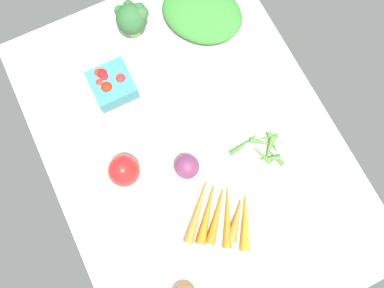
{
  "coord_description": "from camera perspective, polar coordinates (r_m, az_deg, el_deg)",
  "views": [
    {
      "loc": [
        25.31,
        -12.4,
        109.72
      ],
      "look_at": [
        0.0,
        0.0,
        4.0
      ],
      "focal_mm": 38.35,
      "sensor_mm": 36.0,
      "label": 1
    }
  ],
  "objects": [
    {
      "name": "tablecloth",
      "position": [
        1.12,
        -0.0,
        -0.39
      ],
      "size": [
        104.0,
        76.0,
        2.0
      ],
      "primitive_type": "cube",
      "color": "silver",
      "rests_on": "ground"
    },
    {
      "name": "broccoli_head",
      "position": [
        1.2,
        -8.47,
        16.88
      ],
      "size": [
        9.04,
        9.56,
        11.76
      ],
      "color": "#9DBB7A",
      "rests_on": "tablecloth"
    },
    {
      "name": "carrot_bunch",
      "position": [
        1.07,
        3.99,
        -9.74
      ],
      "size": [
        22.67,
        21.52,
        2.74
      ],
      "color": "orange",
      "rests_on": "tablecloth"
    },
    {
      "name": "okra_pile",
      "position": [
        1.12,
        10.01,
        -0.67
      ],
      "size": [
        11.44,
        14.22,
        1.95
      ],
      "color": "#4C8438",
      "rests_on": "tablecloth"
    },
    {
      "name": "red_onion_center",
      "position": [
        1.07,
        -0.7,
        -3.16
      ],
      "size": [
        6.61,
        6.61,
        6.61
      ],
      "primitive_type": "sphere",
      "color": "#75335C",
      "rests_on": "tablecloth"
    },
    {
      "name": "berry_basket",
      "position": [
        1.16,
        -11.13,
        8.15
      ],
      "size": [
        11.26,
        11.26,
        6.53
      ],
      "color": "teal",
      "rests_on": "tablecloth"
    },
    {
      "name": "leafy_greens_clump",
      "position": [
        1.24,
        1.42,
        17.83
      ],
      "size": [
        30.87,
        29.71,
        6.14
      ],
      "primitive_type": "ellipsoid",
      "rotation": [
        0.0,
        0.0,
        3.76
      ],
      "color": "#388533",
      "rests_on": "tablecloth"
    },
    {
      "name": "bell_pepper_red",
      "position": [
        1.06,
        -9.43,
        -3.71
      ],
      "size": [
        11.55,
        11.55,
        10.14
      ],
      "primitive_type": "ellipsoid",
      "rotation": [
        0.0,
        0.0,
        0.79
      ],
      "color": "red",
      "rests_on": "tablecloth"
    }
  ]
}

